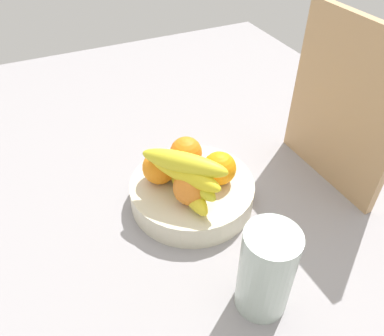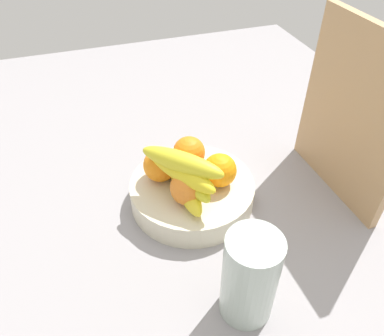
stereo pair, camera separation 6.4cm
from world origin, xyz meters
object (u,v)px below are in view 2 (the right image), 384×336
Objects in this scene: thermos_tumbler at (250,277)px; orange_center at (186,188)px; fruit_bowl at (192,192)px; orange_back_left at (219,169)px; orange_front_left at (189,152)px; cutting_board at (352,116)px; banana_bunch at (184,174)px; orange_front_right at (160,165)px.

orange_center is at bearing -171.67° from thermos_tumbler.
fruit_bowl is 8.15cm from orange_back_left.
cutting_board reaches higher than orange_front_left.
orange_front_left is at bearing 167.74° from fruit_bowl.
fruit_bowl is at bearing -178.93° from thermos_tumbler.
orange_front_left is 10.99cm from orange_center.
fruit_bowl is 1.46× the size of banana_bunch.
banana_bunch reaches higher than orange_center.
banana_bunch is at bearing 27.23° from orange_front_right.
cutting_board is (8.36, 37.19, 9.29)cm from orange_front_right.
thermos_tumbler is (23.58, 3.02, -2.12)cm from banana_bunch.
orange_center is 35.41cm from cutting_board.
orange_front_left is at bearing -110.44° from cutting_board.
orange_back_left is (1.35, 5.26, 6.08)cm from fruit_bowl.
orange_back_left is (4.90, 10.96, 0.00)cm from orange_front_right.
banana_bunch is at bearing -44.19° from fruit_bowl.
orange_front_right is at bearing -121.90° from fruit_bowl.
fruit_bowl is 1.54× the size of thermos_tumbler.
orange_center is at bearing -91.68° from cutting_board.
fruit_bowl is 9.06cm from orange_front_right.
orange_front_right is 0.19× the size of cutting_board.
orange_front_right is at bearing -114.09° from orange_back_left.
orange_front_right is 1.00× the size of orange_back_left.
fruit_bowl is 3.76× the size of orange_front_right.
cutting_board is at bearing 77.33° from orange_front_right.
cutting_board reaches higher than thermos_tumbler.
thermos_tumbler is at bearing 11.75° from orange_front_right.
thermos_tumbler reaches higher than orange_center.
orange_front_left and orange_front_right have the same top height.
orange_front_left is at bearing 107.21° from orange_front_right.
orange_center is at bearing -4.15° from banana_bunch.
orange_back_left is 28.05cm from cutting_board.
orange_center is 0.41× the size of thermos_tumbler.
orange_back_left is 25.29cm from thermos_tumbler.
thermos_tumbler is (31.88, -0.75, -0.28)cm from orange_front_left.
orange_front_right is 8.67cm from orange_center.
orange_front_right is 7.16cm from banana_bunch.
fruit_bowl is 8.42cm from orange_front_left.
cutting_board is 2.14× the size of thermos_tumbler.
cutting_board is (10.51, 30.26, 9.29)cm from orange_front_left.
orange_center is at bearing -67.89° from orange_back_left.
banana_bunch is 23.87cm from thermos_tumbler.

